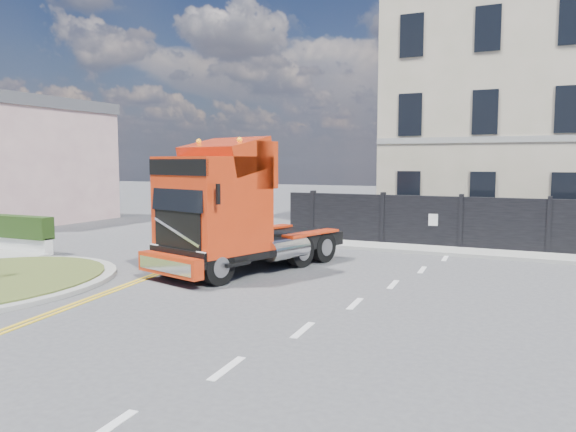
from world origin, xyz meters
The scene contains 6 objects.
ground centered at (0.00, 0.00, 0.00)m, with size 120.00×120.00×0.00m, color #424244.
seaside_bldg_pink centered at (-20.00, 9.00, 3.00)m, with size 8.00×8.00×6.00m, color beige.
hoarding_fence centered at (6.55, 9.00, 1.00)m, with size 18.80×0.25×2.00m.
georgian_building centered at (6.00, 16.50, 5.77)m, with size 12.30×10.30×12.80m.
pavement_far centered at (6.00, 8.10, 0.06)m, with size 20.00×1.60×0.12m, color gray.
truck centered at (-1.64, 1.56, 1.74)m, with size 4.13×6.91×3.89m.
Camera 1 is at (6.96, -12.71, 3.33)m, focal length 35.00 mm.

